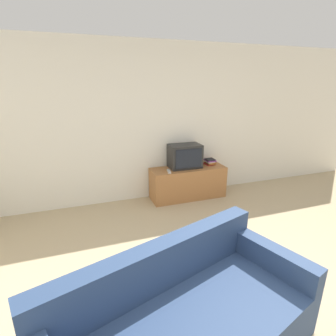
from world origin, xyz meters
TOP-DOWN VIEW (x-y plane):
  - wall_back at (0.00, 3.03)m, footprint 9.00×0.06m
  - tv_stand at (0.61, 2.76)m, footprint 1.31×0.45m
  - television at (0.57, 2.81)m, footprint 0.55×0.35m
  - couch at (-0.55, 0.10)m, footprint 2.12×1.43m
  - book_stack at (1.06, 2.81)m, footprint 0.17×0.21m
  - remote_on_stand at (0.22, 2.65)m, footprint 0.08×0.19m

SIDE VIEW (x-z plane):
  - couch at x=-0.55m, z-range -0.13..0.67m
  - tv_stand at x=0.61m, z-range 0.00..0.55m
  - remote_on_stand at x=0.22m, z-range 0.55..0.57m
  - book_stack at x=1.06m, z-range 0.55..0.66m
  - television at x=0.57m, z-range 0.55..0.95m
  - wall_back at x=0.00m, z-range 0.00..2.60m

